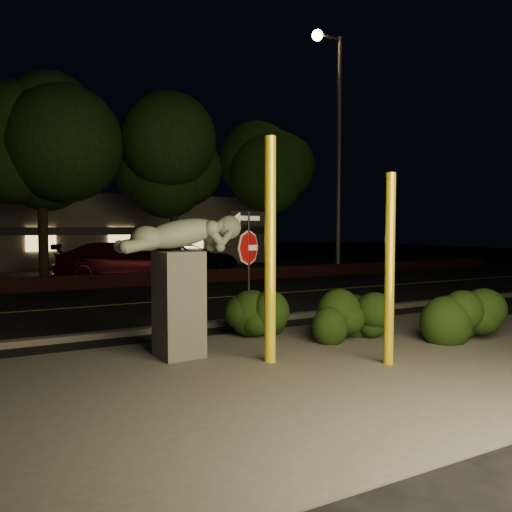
{
  "coord_description": "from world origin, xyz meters",
  "views": [
    {
      "loc": [
        -4.33,
        -7.07,
        2.16
      ],
      "look_at": [
        0.39,
        1.71,
        1.6
      ],
      "focal_mm": 35.0,
      "sensor_mm": 36.0,
      "label": 1
    }
  ],
  "objects": [
    {
      "name": "ground",
      "position": [
        0.0,
        10.0,
        0.0
      ],
      "size": [
        90.0,
        90.0,
        0.0
      ],
      "primitive_type": "plane",
      "color": "black",
      "rests_on": "ground"
    },
    {
      "name": "patio",
      "position": [
        0.0,
        -1.0,
        0.01
      ],
      "size": [
        14.0,
        6.0,
        0.02
      ],
      "primitive_type": "cube",
      "color": "#4C4944",
      "rests_on": "ground"
    },
    {
      "name": "road",
      "position": [
        0.0,
        7.0,
        0.01
      ],
      "size": [
        80.0,
        8.0,
        0.01
      ],
      "primitive_type": "cube",
      "color": "black",
      "rests_on": "ground"
    },
    {
      "name": "lane_marking",
      "position": [
        0.0,
        7.0,
        0.02
      ],
      "size": [
        80.0,
        0.12,
        0.0
      ],
      "primitive_type": "cube",
      "color": "#B1AB47",
      "rests_on": "road"
    },
    {
      "name": "curb",
      "position": [
        0.0,
        2.9,
        0.06
      ],
      "size": [
        80.0,
        0.25,
        0.12
      ],
      "primitive_type": "cube",
      "color": "#4C4944",
      "rests_on": "ground"
    },
    {
      "name": "brick_wall",
      "position": [
        0.0,
        11.3,
        0.25
      ],
      "size": [
        40.0,
        0.35,
        0.5
      ],
      "primitive_type": "cube",
      "color": "#441B15",
      "rests_on": "ground"
    },
    {
      "name": "parking_lot",
      "position": [
        0.0,
        17.0,
        0.01
      ],
      "size": [
        40.0,
        12.0,
        0.01
      ],
      "primitive_type": "cube",
      "color": "black",
      "rests_on": "ground"
    },
    {
      "name": "building",
      "position": [
        0.0,
        24.99,
        2.0
      ],
      "size": [
        22.0,
        10.2,
        4.0
      ],
      "color": "#736E5C",
      "rests_on": "ground"
    },
    {
      "name": "tree_far_b",
      "position": [
        -2.5,
        13.2,
        6.05
      ],
      "size": [
        5.2,
        5.2,
        8.41
      ],
      "color": "black",
      "rests_on": "ground"
    },
    {
      "name": "tree_far_c",
      "position": [
        2.5,
        12.8,
        5.66
      ],
      "size": [
        4.8,
        4.8,
        7.84
      ],
      "color": "black",
      "rests_on": "ground"
    },
    {
      "name": "tree_far_d",
      "position": [
        7.5,
        13.3,
        5.42
      ],
      "size": [
        4.4,
        4.4,
        7.42
      ],
      "color": "black",
      "rests_on": "ground"
    },
    {
      "name": "yellow_pole_left",
      "position": [
        -0.4,
        -0.24,
        1.8
      ],
      "size": [
        0.18,
        0.18,
        3.6
      ],
      "primitive_type": "cylinder",
      "color": "yellow",
      "rests_on": "ground"
    },
    {
      "name": "yellow_pole_right",
      "position": [
        1.18,
        -1.24,
        1.51
      ],
      "size": [
        0.15,
        0.15,
        3.02
      ],
      "primitive_type": "cylinder",
      "color": "gold",
      "rests_on": "ground"
    },
    {
      "name": "signpost",
      "position": [
        0.16,
        1.58,
        1.77
      ],
      "size": [
        0.84,
        0.15,
        2.49
      ],
      "rotation": [
        0.0,
        0.0,
        0.13
      ],
      "color": "black",
      "rests_on": "ground"
    },
    {
      "name": "sculpture",
      "position": [
        -1.53,
        0.78,
        1.47
      ],
      "size": [
        2.23,
        0.76,
        2.38
      ],
      "rotation": [
        0.0,
        0.0,
        0.08
      ],
      "color": "#4C4944",
      "rests_on": "ground"
    },
    {
      "name": "hedge_center",
      "position": [
        0.28,
        1.59,
        0.51
      ],
      "size": [
        2.13,
        1.36,
        1.03
      ],
      "primitive_type": "ellipsoid",
      "rotation": [
        0.0,
        0.0,
        -0.24
      ],
      "color": "black",
      "rests_on": "ground"
    },
    {
      "name": "hedge_right",
      "position": [
        1.7,
        0.5,
        0.57
      ],
      "size": [
        1.88,
        1.2,
        1.15
      ],
      "primitive_type": "ellipsoid",
      "rotation": [
        0.0,
        0.0,
        0.15
      ],
      "color": "black",
      "rests_on": "ground"
    },
    {
      "name": "hedge_far_right",
      "position": [
        3.53,
        -0.49,
        0.57
      ],
      "size": [
        1.92,
        1.59,
        1.14
      ],
      "primitive_type": "ellipsoid",
      "rotation": [
        0.0,
        0.0,
        -0.4
      ],
      "color": "black",
      "rests_on": "ground"
    },
    {
      "name": "streetlight",
      "position": [
        9.74,
        11.44,
        6.47
      ],
      "size": [
        1.64,
        0.48,
        10.88
      ],
      "rotation": [
        0.0,
        0.0,
        0.04
      ],
      "color": "#47474C",
      "rests_on": "ground"
    },
    {
      "name": "parked_car_darkred",
      "position": [
        0.55,
        13.86,
        0.78
      ],
      "size": [
        5.66,
        2.95,
        1.57
      ],
      "primitive_type": "imported",
      "rotation": [
        0.0,
        0.0,
        1.43
      ],
      "color": "#3E060F",
      "rests_on": "ground"
    },
    {
      "name": "parked_car_dark",
      "position": [
        3.74,
        14.77,
        0.72
      ],
      "size": [
        5.63,
        3.6,
        1.45
      ],
      "primitive_type": "imported",
      "rotation": [
        0.0,
        0.0,
        1.82
      ],
      "color": "black",
      "rests_on": "ground"
    }
  ]
}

